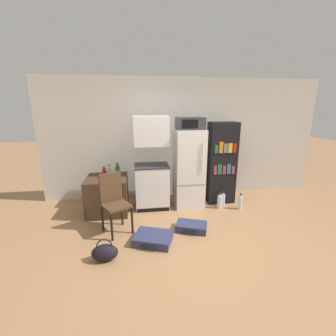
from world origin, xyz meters
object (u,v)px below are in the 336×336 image
suitcase_large_flat (191,227)px  water_bottle_back (220,202)px  suitcase_small_flat (153,238)px  handbag (105,253)px  side_table (108,195)px  chair (113,198)px  water_bottle_front (240,202)px  bottle_green_tall (118,171)px  water_bottle_middle (223,200)px  refrigerator (189,169)px  bookshelf (221,163)px  microwave (190,123)px  bottle_milk_white (110,170)px  bottle_ketchup_red (104,172)px  kitchen_hutch (152,168)px

suitcase_large_flat → water_bottle_back: size_ratio=1.73×
suitcase_small_flat → handbag: handbag is taller
side_table → water_bottle_back: side_table is taller
chair → water_bottle_front: bearing=-19.3°
bottle_green_tall → water_bottle_middle: (2.18, -0.12, -0.70)m
refrigerator → water_bottle_middle: bearing=-12.7°
bookshelf → bottle_green_tall: bearing=-176.2°
microwave → water_bottle_middle: (0.73, -0.16, -1.61)m
bookshelf → water_bottle_back: (-0.13, -0.36, -0.74)m
bottle_green_tall → handbag: size_ratio=0.75×
bottle_milk_white → handbag: (0.08, -1.83, -0.68)m
bottle_ketchup_red → microwave: bearing=-1.1°
side_table → bottle_ketchup_red: size_ratio=4.18×
suitcase_small_flat → water_bottle_front: (1.89, 0.95, 0.08)m
bottle_ketchup_red → suitcase_large_flat: 2.03m
suitcase_small_flat → water_bottle_back: (1.49, 1.05, 0.08)m
suitcase_large_flat → handbag: (-1.37, -0.61, 0.06)m
refrigerator → bookshelf: bookshelf is taller
chair → microwave: bearing=-0.5°
bookshelf → bottle_milk_white: (-2.39, 0.07, -0.08)m
kitchen_hutch → bookshelf: 1.53m
kitchen_hutch → bottle_milk_white: (-0.86, 0.15, -0.06)m
handbag → water_bottle_front: (2.58, 1.29, 0.02)m
handbag → water_bottle_back: water_bottle_back is taller
bookshelf → handbag: 3.00m
bottle_milk_white → side_table: bearing=-98.3°
bottle_ketchup_red → handbag: bearing=-84.2°
suitcase_small_flat → microwave: bearing=76.7°
refrigerator → bottle_milk_white: refrigerator is taller
bookshelf → suitcase_large_flat: bearing=-129.1°
microwave → suitcase_large_flat: (-0.18, -1.05, -1.69)m
kitchen_hutch → bookshelf: bearing=3.1°
suitcase_large_flat → microwave: bearing=101.1°
bookshelf → suitcase_large_flat: bookshelf is taller
suitcase_large_flat → water_bottle_front: water_bottle_front is taller
suitcase_large_flat → water_bottle_front: size_ratio=1.77×
bottle_green_tall → bottle_milk_white: (-0.18, 0.22, -0.04)m
chair → suitcase_small_flat: size_ratio=1.47×
bottle_green_tall → side_table: bearing=-165.9°
bottle_ketchup_red → kitchen_hutch: bearing=-0.8°
side_table → water_bottle_middle: 2.42m
bottle_green_tall → suitcase_large_flat: 1.80m
microwave → bottle_green_tall: bearing=-178.2°
side_table → microwave: 2.18m
kitchen_hutch → bottle_green_tall: size_ratio=7.00×
microwave → bottle_milk_white: microwave is taller
bookshelf → bottle_ketchup_red: bookshelf is taller
refrigerator → water_bottle_middle: refrigerator is taller
suitcase_small_flat → handbag: (-0.69, -0.34, 0.06)m
kitchen_hutch → refrigerator: bearing=-1.3°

